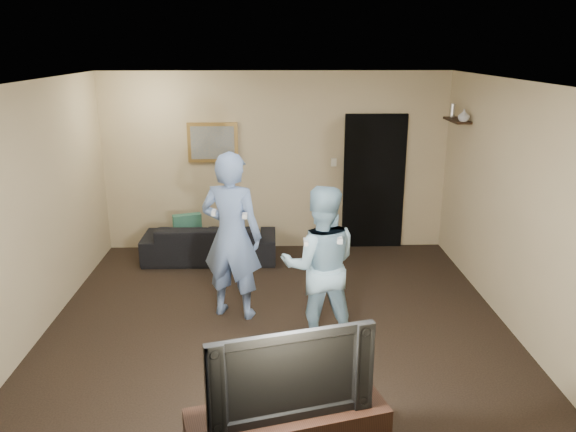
{
  "coord_description": "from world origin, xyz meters",
  "views": [
    {
      "loc": [
        -0.05,
        -5.56,
        2.94
      ],
      "look_at": [
        0.12,
        0.3,
        1.15
      ],
      "focal_mm": 35.0,
      "sensor_mm": 36.0,
      "label": 1
    }
  ],
  "objects_px": {
    "sofa": "(210,242)",
    "wii_player_right": "(320,266)",
    "television": "(287,368)",
    "wii_player_left": "(232,236)"
  },
  "relations": [
    {
      "from": "sofa",
      "to": "wii_player_right",
      "type": "distance_m",
      "value": 2.74
    },
    {
      "from": "sofa",
      "to": "television",
      "type": "xyz_separation_m",
      "value": [
        0.98,
        -4.18,
        0.56
      ]
    },
    {
      "from": "sofa",
      "to": "wii_player_left",
      "type": "relative_size",
      "value": 0.99
    },
    {
      "from": "television",
      "to": "sofa",
      "type": "bearing_deg",
      "value": 88.31
    },
    {
      "from": "sofa",
      "to": "wii_player_left",
      "type": "distance_m",
      "value": 1.89
    },
    {
      "from": "wii_player_left",
      "to": "wii_player_right",
      "type": "bearing_deg",
      "value": -33.21
    },
    {
      "from": "wii_player_right",
      "to": "wii_player_left",
      "type": "bearing_deg",
      "value": 146.79
    },
    {
      "from": "wii_player_left",
      "to": "wii_player_right",
      "type": "xyz_separation_m",
      "value": [
        0.92,
        -0.6,
        -0.11
      ]
    },
    {
      "from": "sofa",
      "to": "wii_player_right",
      "type": "height_order",
      "value": "wii_player_right"
    },
    {
      "from": "sofa",
      "to": "television",
      "type": "height_order",
      "value": "television"
    }
  ]
}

